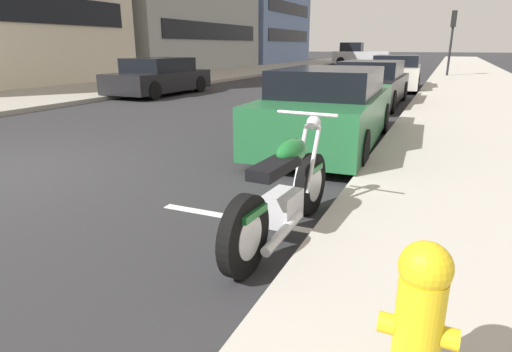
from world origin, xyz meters
TOP-DOWN VIEW (x-y plane):
  - sidewalk_near_curb at (12.00, -6.96)m, footprint 120.00×4.40m
  - sidewalk_far_curb at (12.00, 7.16)m, footprint 120.00×5.00m
  - parking_stall_stripe at (0.00, -4.06)m, footprint 0.12×2.20m
  - parked_motorcycle at (-0.25, -4.48)m, footprint 2.15×0.62m
  - parked_car_near_corner at (3.79, -3.85)m, footprint 4.69×1.93m
  - parked_car_second_in_row at (9.82, -3.58)m, footprint 4.69×1.83m
  - parked_car_far_down_curb at (15.11, -3.69)m, footprint 4.39×2.09m
  - crossing_truck at (37.71, 2.18)m, footprint 2.18×5.12m
  - car_opposite_curb at (9.57, 4.09)m, footprint 4.37×1.96m
  - fire_hydrant at (-1.89, -5.75)m, footprint 0.24×0.36m
  - traffic_signal_near_corner at (23.42, -5.59)m, footprint 0.36×0.28m
  - townhouse_near_left at (38.86, 13.71)m, footprint 13.44×8.56m

SIDE VIEW (x-z plane):
  - parking_stall_stripe at x=0.00m, z-range 0.00..0.01m
  - sidewalk_near_curb at x=12.00m, z-range 0.00..0.14m
  - sidewalk_far_curb at x=12.00m, z-range 0.00..0.14m
  - parked_motorcycle at x=-0.25m, z-range -0.13..1.00m
  - fire_hydrant at x=-1.89m, z-range 0.16..0.95m
  - parked_car_second_in_row at x=9.82m, z-range -0.03..1.29m
  - car_opposite_curb at x=9.57m, z-range -0.02..1.31m
  - parked_car_far_down_curb at x=15.11m, z-range -0.04..1.35m
  - parked_car_near_corner at x=3.79m, z-range -0.03..1.36m
  - crossing_truck at x=37.71m, z-range -0.08..1.95m
  - traffic_signal_near_corner at x=23.42m, z-range 0.92..4.37m
  - townhouse_near_left at x=38.86m, z-range 0.00..12.38m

